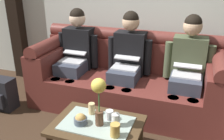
{
  "coord_description": "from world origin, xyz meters",
  "views": [
    {
      "loc": [
        0.76,
        -1.6,
        1.66
      ],
      "look_at": [
        -0.12,
        0.92,
        0.58
      ],
      "focal_mm": 39.47,
      "sensor_mm": 36.0,
      "label": 1
    }
  ],
  "objects_px": {
    "couch": "(127,80)",
    "coffee_table": "(97,128)",
    "backpack_left": "(1,94)",
    "person_left": "(76,52)",
    "cup_far_left": "(115,130)",
    "snack_bowl": "(81,120)",
    "cup_near_right": "(116,120)",
    "cup_near_left": "(109,115)",
    "flower_vase": "(99,94)",
    "cup_far_center": "(92,108)",
    "person_right": "(188,65)",
    "person_middle": "(128,58)"
  },
  "relations": [
    {
      "from": "couch",
      "to": "coffee_table",
      "type": "bearing_deg",
      "value": -90.0
    },
    {
      "from": "snack_bowl",
      "to": "cup_near_right",
      "type": "height_order",
      "value": "cup_near_right"
    },
    {
      "from": "flower_vase",
      "to": "cup_far_left",
      "type": "bearing_deg",
      "value": -30.67
    },
    {
      "from": "coffee_table",
      "to": "cup_near_right",
      "type": "distance_m",
      "value": 0.21
    },
    {
      "from": "backpack_left",
      "to": "coffee_table",
      "type": "bearing_deg",
      "value": -15.18
    },
    {
      "from": "couch",
      "to": "coffee_table",
      "type": "relative_size",
      "value": 2.91
    },
    {
      "from": "cup_far_center",
      "to": "backpack_left",
      "type": "distance_m",
      "value": 1.43
    },
    {
      "from": "person_right",
      "to": "cup_near_left",
      "type": "xyz_separation_m",
      "value": [
        -0.62,
        -0.92,
        -0.25
      ]
    },
    {
      "from": "cup_far_center",
      "to": "cup_near_right",
      "type": "bearing_deg",
      "value": -21.72
    },
    {
      "from": "person_middle",
      "to": "snack_bowl",
      "type": "height_order",
      "value": "person_middle"
    },
    {
      "from": "coffee_table",
      "to": "person_left",
      "type": "bearing_deg",
      "value": 125.36
    },
    {
      "from": "cup_far_left",
      "to": "cup_near_right",
      "type": "bearing_deg",
      "value": 106.94
    },
    {
      "from": "person_left",
      "to": "flower_vase",
      "type": "xyz_separation_m",
      "value": [
        0.75,
        -1.03,
        0.01
      ]
    },
    {
      "from": "person_middle",
      "to": "cup_near_left",
      "type": "xyz_separation_m",
      "value": [
        0.09,
        -0.92,
        -0.25
      ]
    },
    {
      "from": "coffee_table",
      "to": "backpack_left",
      "type": "xyz_separation_m",
      "value": [
        -1.49,
        0.4,
        -0.11
      ]
    },
    {
      "from": "person_middle",
      "to": "person_right",
      "type": "distance_m",
      "value": 0.71
    },
    {
      "from": "person_middle",
      "to": "cup_near_left",
      "type": "bearing_deg",
      "value": -84.34
    },
    {
      "from": "person_left",
      "to": "person_middle",
      "type": "relative_size",
      "value": 1.0
    },
    {
      "from": "cup_near_right",
      "to": "person_right",
      "type": "bearing_deg",
      "value": 61.54
    },
    {
      "from": "person_middle",
      "to": "flower_vase",
      "type": "relative_size",
      "value": 2.68
    },
    {
      "from": "person_left",
      "to": "cup_far_left",
      "type": "relative_size",
      "value": 10.44
    },
    {
      "from": "coffee_table",
      "to": "cup_far_center",
      "type": "bearing_deg",
      "value": 130.04
    },
    {
      "from": "person_right",
      "to": "flower_vase",
      "type": "relative_size",
      "value": 2.68
    },
    {
      "from": "cup_far_center",
      "to": "cup_far_left",
      "type": "distance_m",
      "value": 0.42
    },
    {
      "from": "cup_near_left",
      "to": "cup_near_right",
      "type": "bearing_deg",
      "value": -41.34
    },
    {
      "from": "snack_bowl",
      "to": "person_middle",
      "type": "bearing_deg",
      "value": 82.88
    },
    {
      "from": "person_left",
      "to": "backpack_left",
      "type": "distance_m",
      "value": 1.08
    },
    {
      "from": "couch",
      "to": "backpack_left",
      "type": "relative_size",
      "value": 5.79
    },
    {
      "from": "person_middle",
      "to": "cup_far_left",
      "type": "xyz_separation_m",
      "value": [
        0.22,
        -1.14,
        -0.23
      ]
    },
    {
      "from": "snack_bowl",
      "to": "person_right",
      "type": "bearing_deg",
      "value": 51.6
    },
    {
      "from": "cup_near_right",
      "to": "cup_far_center",
      "type": "relative_size",
      "value": 1.06
    },
    {
      "from": "backpack_left",
      "to": "couch",
      "type": "bearing_deg",
      "value": 22.12
    },
    {
      "from": "coffee_table",
      "to": "cup_near_right",
      "type": "bearing_deg",
      "value": 4.54
    },
    {
      "from": "cup_far_center",
      "to": "cup_far_left",
      "type": "xyz_separation_m",
      "value": [
        0.33,
        -0.26,
        0.0
      ]
    },
    {
      "from": "person_middle",
      "to": "flower_vase",
      "type": "bearing_deg",
      "value": -88.13
    },
    {
      "from": "cup_far_left",
      "to": "person_left",
      "type": "bearing_deg",
      "value": 129.41
    },
    {
      "from": "snack_bowl",
      "to": "cup_near_left",
      "type": "relative_size",
      "value": 1.31
    },
    {
      "from": "snack_bowl",
      "to": "cup_far_left",
      "type": "relative_size",
      "value": 1.04
    },
    {
      "from": "person_left",
      "to": "snack_bowl",
      "type": "relative_size",
      "value": 10.03
    },
    {
      "from": "cup_near_left",
      "to": "flower_vase",
      "type": "bearing_deg",
      "value": -117.64
    },
    {
      "from": "cup_near_left",
      "to": "cup_far_center",
      "type": "height_order",
      "value": "cup_far_center"
    },
    {
      "from": "cup_near_left",
      "to": "cup_far_center",
      "type": "relative_size",
      "value": 0.83
    },
    {
      "from": "couch",
      "to": "coffee_table",
      "type": "xyz_separation_m",
      "value": [
        0.0,
        -1.01,
        -0.06
      ]
    },
    {
      "from": "snack_bowl",
      "to": "coffee_table",
      "type": "bearing_deg",
      "value": 25.3
    },
    {
      "from": "flower_vase",
      "to": "cup_near_left",
      "type": "distance_m",
      "value": 0.29
    },
    {
      "from": "couch",
      "to": "cup_far_left",
      "type": "xyz_separation_m",
      "value": [
        0.22,
        -1.14,
        0.06
      ]
    },
    {
      "from": "cup_far_left",
      "to": "person_middle",
      "type": "bearing_deg",
      "value": 100.97
    },
    {
      "from": "coffee_table",
      "to": "cup_far_center",
      "type": "relative_size",
      "value": 7.33
    },
    {
      "from": "couch",
      "to": "person_left",
      "type": "bearing_deg",
      "value": -179.66
    },
    {
      "from": "couch",
      "to": "backpack_left",
      "type": "distance_m",
      "value": 1.62
    }
  ]
}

